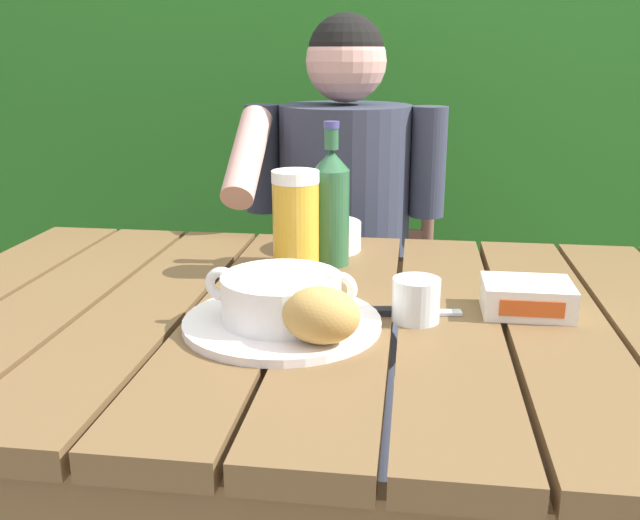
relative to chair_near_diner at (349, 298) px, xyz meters
name	(u,v)px	position (x,y,z in m)	size (l,w,h in m)	color
dining_table	(344,365)	(0.07, -0.87, 0.20)	(1.38, 0.86, 0.75)	brown
hedge_backdrop	(414,70)	(0.15, 0.93, 0.60)	(3.56, 0.89, 2.13)	#276A21
chair_near_diner	(349,298)	(0.00, 0.00, 0.00)	(0.46, 0.47, 0.91)	brown
person_eating	(342,227)	(0.00, -0.20, 0.26)	(0.48, 0.47, 1.21)	#2F3343
serving_plate	(282,322)	(-0.01, -0.95, 0.30)	(0.28, 0.28, 0.01)	white
soup_bowl	(282,296)	(-0.01, -0.95, 0.34)	(0.22, 0.17, 0.07)	white
bread_roll	(321,315)	(0.06, -1.02, 0.34)	(0.11, 0.08, 0.07)	tan
beer_glass	(296,223)	(-0.03, -0.70, 0.39)	(0.08, 0.08, 0.18)	gold
beer_bottle	(331,205)	(0.02, -0.64, 0.40)	(0.07, 0.07, 0.26)	#2A5B37
water_glass_small	(416,300)	(0.18, -0.90, 0.33)	(0.07, 0.07, 0.06)	silver
butter_tub	(527,297)	(0.34, -0.85, 0.32)	(0.13, 0.10, 0.05)	white
table_knife	(392,312)	(0.14, -0.88, 0.30)	(0.17, 0.04, 0.01)	silver
diner_bowl	(325,236)	(0.00, -0.54, 0.32)	(0.14, 0.14, 0.05)	white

